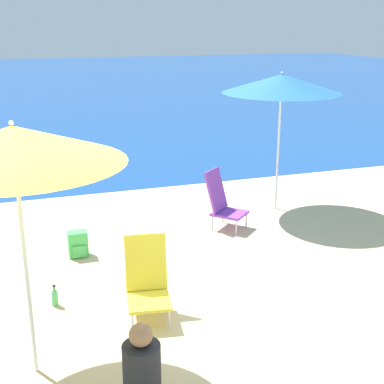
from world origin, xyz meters
The scene contains 9 objects.
ground_plane centered at (0.00, 0.00, 0.00)m, with size 60.00×60.00×0.00m, color #D1BA89.
sea_water centered at (0.00, 24.76, 0.00)m, with size 60.00×40.00×0.01m.
beach_umbrella_yellow centered at (-1.17, -0.33, 2.10)m, with size 1.80×1.80×2.29m.
beach_umbrella_blue centered at (2.91, 2.96, 2.09)m, with size 1.89×1.89×2.28m.
beach_chair_yellow centered at (0.03, 0.31, 0.41)m, with size 0.52×0.64×0.87m.
beach_chair_purple centered at (1.74, 2.46, 0.43)m, with size 0.71×0.72×0.89m.
person_seated_near centered at (-0.38, -1.16, 0.33)m, with size 0.51×0.52×0.81m.
backpack_green centered at (-0.49, 2.07, 0.17)m, with size 0.25×0.21×0.35m.
water_bottle centered at (-0.91, 0.81, 0.10)m, with size 0.07×0.07×0.25m.
Camera 1 is at (-1.15, -4.70, 3.02)m, focal length 50.00 mm.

